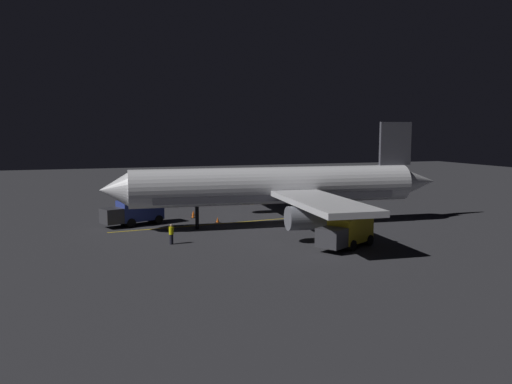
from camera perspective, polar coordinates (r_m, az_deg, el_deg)
ground_plane at (r=52.43m, az=2.08°, el=-3.83°), size 180.00×180.00×0.20m
apron_guide_stripe at (r=53.81m, az=-2.97°, el=-3.45°), size 2.97×24.78×0.01m
airliner at (r=52.02m, az=2.71°, el=0.53°), size 32.76×35.48×10.51m
baggage_truck at (r=53.87m, az=-13.29°, el=-2.21°), size 4.23×6.55×2.54m
catering_truck at (r=42.87m, az=10.06°, el=-4.47°), size 4.72×6.01×2.46m
ground_crew_worker at (r=44.14m, az=-9.39°, el=-4.62°), size 0.40×0.40×1.74m
traffic_cone_near_left at (r=55.71m, az=-10.47°, el=-2.94°), size 0.50×0.50×0.55m
traffic_cone_near_right at (r=57.20m, az=-7.01°, el=-2.63°), size 0.50×0.50×0.55m
traffic_cone_under_wing at (r=59.02m, az=-6.98°, el=-2.34°), size 0.50×0.50×0.55m
traffic_cone_far at (r=54.09m, az=-4.29°, el=-3.14°), size 0.50×0.50×0.55m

